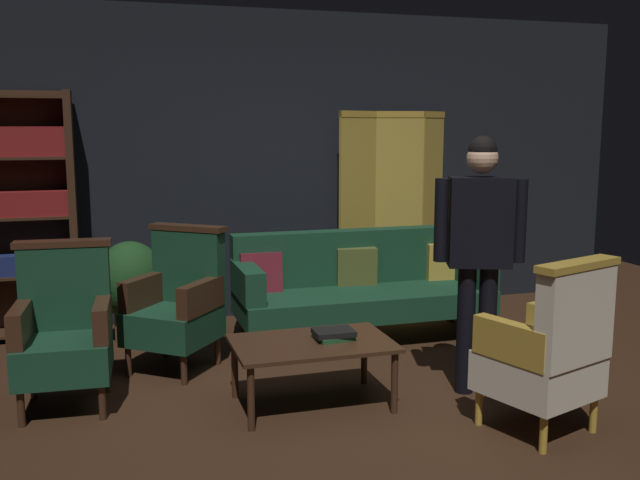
% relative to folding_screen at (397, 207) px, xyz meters
% --- Properties ---
extents(ground_plane, '(10.00, 10.00, 0.00)m').
position_rel_folding_screen_xyz_m(ground_plane, '(-1.23, -2.30, -0.99)').
color(ground_plane, '#331E11').
extents(back_wall, '(7.20, 0.10, 2.80)m').
position_rel_folding_screen_xyz_m(back_wall, '(-1.23, 0.15, 0.41)').
color(back_wall, black).
rests_on(back_wall, ground_plane).
extents(folding_screen, '(1.27, 0.36, 1.90)m').
position_rel_folding_screen_xyz_m(folding_screen, '(0.00, 0.00, 0.00)').
color(folding_screen, '#B29338').
rests_on(folding_screen, ground_plane).
extents(bookshelf, '(0.90, 0.32, 2.05)m').
position_rel_folding_screen_xyz_m(bookshelf, '(-3.38, -0.10, 0.11)').
color(bookshelf, '#382114').
rests_on(bookshelf, ground_plane).
extents(velvet_couch, '(2.12, 0.78, 0.88)m').
position_rel_folding_screen_xyz_m(velvet_couch, '(-0.68, -0.84, -0.53)').
color(velvet_couch, '#382114').
rests_on(velvet_couch, ground_plane).
extents(coffee_table, '(1.00, 0.64, 0.42)m').
position_rel_folding_screen_xyz_m(coffee_table, '(-1.49, -2.19, -0.61)').
color(coffee_table, '#382114').
rests_on(coffee_table, ground_plane).
extents(armchair_gilt_accent, '(0.74, 0.73, 1.04)m').
position_rel_folding_screen_xyz_m(armchair_gilt_accent, '(-0.31, -2.97, -0.50)').
color(armchair_gilt_accent, '#B78E33').
rests_on(armchair_gilt_accent, ground_plane).
extents(armchair_wing_left, '(0.81, 0.81, 1.04)m').
position_rel_folding_screen_xyz_m(armchair_wing_left, '(-2.23, -1.21, -0.50)').
color(armchair_wing_left, '#382114').
rests_on(armchair_wing_left, ground_plane).
extents(armchair_wing_right, '(0.62, 0.61, 1.04)m').
position_rel_folding_screen_xyz_m(armchair_wing_right, '(-2.99, -1.73, -0.50)').
color(armchair_wing_right, '#382114').
rests_on(armchair_wing_right, ground_plane).
extents(standing_figure, '(0.56, 0.34, 1.70)m').
position_rel_folding_screen_xyz_m(standing_figure, '(-0.39, -2.28, 0.04)').
color(standing_figure, black).
rests_on(standing_figure, ground_plane).
extents(potted_plant, '(0.55, 0.55, 0.84)m').
position_rel_folding_screen_xyz_m(potted_plant, '(-2.54, -0.48, -0.50)').
color(potted_plant, brown).
rests_on(potted_plant, ground_plane).
extents(book_green_cloth, '(0.25, 0.21, 0.03)m').
position_rel_folding_screen_xyz_m(book_green_cloth, '(-1.35, -2.18, -0.55)').
color(book_green_cloth, '#1E4C28').
rests_on(book_green_cloth, coffee_table).
extents(book_black_cloth, '(0.26, 0.19, 0.03)m').
position_rel_folding_screen_xyz_m(book_black_cloth, '(-1.35, -2.18, -0.52)').
color(book_black_cloth, black).
rests_on(book_black_cloth, book_green_cloth).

